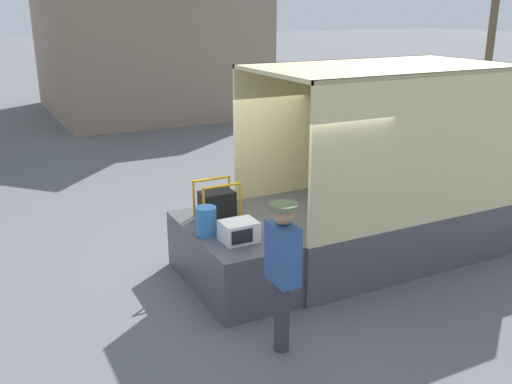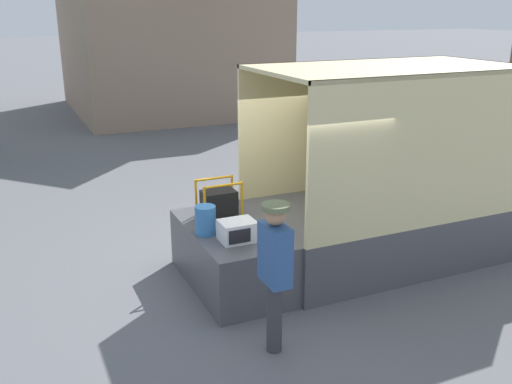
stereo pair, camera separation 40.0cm
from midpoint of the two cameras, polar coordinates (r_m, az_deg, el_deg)
name	(u,v)px [view 2 (the right image)]	position (r m, az deg, el deg)	size (l,w,h in m)	color
ground_plane	(268,276)	(8.67, 2.54, -8.39)	(160.00, 160.00, 0.00)	slate
box_truck	(451,188)	(10.22, 19.97, 0.37)	(5.87, 2.27, 3.03)	silver
tailgate_deck	(231,256)	(8.26, -1.09, -6.42)	(1.17, 2.15, 0.88)	#4C4C51
microwave	(237,231)	(7.60, -0.36, -3.92)	(0.47, 0.39, 0.28)	white
portable_generator	(220,203)	(8.44, -2.28, -1.12)	(0.61, 0.42, 0.56)	black
orange_bucket	(205,220)	(7.82, -3.62, -2.84)	(0.29, 0.29, 0.40)	#3370B2
worker_person	(275,262)	(6.43, 3.70, -7.06)	(0.33, 0.44, 1.82)	#38383D
house_backdrop	(165,6)	(22.89, -8.53, 17.93)	(7.51, 8.13, 7.67)	gray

